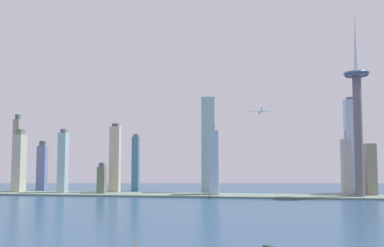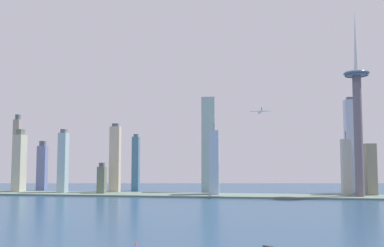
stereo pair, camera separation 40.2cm
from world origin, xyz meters
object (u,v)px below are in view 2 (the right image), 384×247
object	(u,v)px
skyscraper_1	(63,162)
skyscraper_13	(115,159)
airplane	(260,112)
skyscraper_10	(102,180)
skyscraper_2	(214,163)
skyscraper_0	(19,163)
skyscraper_9	(208,145)
skyscraper_6	(370,170)
channel_buoy_1	(115,203)
observation_tower	(357,108)
skyscraper_5	(352,146)
skyscraper_8	(346,167)
skyscraper_12	(136,163)
skyscraper_4	(17,154)
skyscraper_3	(42,167)
channel_buoy_0	(136,243)

from	to	relation	value
skyscraper_1	skyscraper_13	world-z (taller)	skyscraper_13
skyscraper_1	airplane	bearing A→B (deg)	-2.04
skyscraper_10	skyscraper_13	bearing A→B (deg)	63.32
skyscraper_1	skyscraper_2	world-z (taller)	skyscraper_2
skyscraper_0	airplane	size ratio (longest dim) A/B	3.26
skyscraper_2	skyscraper_9	bearing A→B (deg)	106.21
skyscraper_6	channel_buoy_1	bearing A→B (deg)	-159.40
observation_tower	skyscraper_1	size ratio (longest dim) A/B	2.67
channel_buoy_1	skyscraper_5	bearing A→B (deg)	28.09
observation_tower	airplane	distance (m)	160.66
skyscraper_1	skyscraper_8	world-z (taller)	skyscraper_1
skyscraper_1	skyscraper_6	size ratio (longest dim) A/B	1.31
skyscraper_12	skyscraper_13	bearing A→B (deg)	-117.39
skyscraper_12	skyscraper_10	bearing A→B (deg)	-117.13
skyscraper_9	channel_buoy_1	distance (m)	233.13
skyscraper_12	skyscraper_13	world-z (taller)	skyscraper_13
skyscraper_0	skyscraper_9	distance (m)	356.25
skyscraper_10	skyscraper_12	distance (m)	94.37
skyscraper_4	skyscraper_3	bearing A→B (deg)	4.29
skyscraper_2	skyscraper_5	distance (m)	267.74
skyscraper_2	skyscraper_6	xyz separation A→B (m)	(267.76, 23.25, -11.60)
skyscraper_8	skyscraper_13	distance (m)	414.97
skyscraper_0	channel_buoy_0	world-z (taller)	skyscraper_0
skyscraper_12	channel_buoy_0	xyz separation A→B (m)	(122.95, -460.74, -53.18)
skyscraper_10	skyscraper_4	bearing A→B (deg)	162.06
skyscraper_8	skyscraper_2	bearing A→B (deg)	-173.93
skyscraper_3	channel_buoy_0	distance (m)	549.47
skyscraper_2	skyscraper_6	bearing A→B (deg)	4.96
observation_tower	skyscraper_13	size ratio (longest dim) A/B	2.44
skyscraper_9	channel_buoy_1	xyz separation A→B (m)	(-122.65, -177.24, -88.84)
skyscraper_1	skyscraper_5	size ratio (longest dim) A/B	0.66
skyscraper_8	channel_buoy_0	distance (m)	490.69
skyscraper_8	channel_buoy_0	world-z (taller)	skyscraper_8
skyscraper_3	skyscraper_10	size ratio (longest dim) A/B	1.73
skyscraper_12	skyscraper_2	bearing A→B (deg)	-25.12
skyscraper_1	skyscraper_9	size ratio (longest dim) A/B	0.66
skyscraper_1	observation_tower	bearing A→B (deg)	-1.30
skyscraper_0	skyscraper_8	size ratio (longest dim) A/B	1.06
skyscraper_8	channel_buoy_0	bearing A→B (deg)	-122.93
skyscraper_0	skyscraper_2	distance (m)	366.65
skyscraper_2	skyscraper_8	distance (m)	229.58
skyscraper_5	skyscraper_9	bearing A→B (deg)	-173.37
channel_buoy_1	skyscraper_8	bearing A→B (deg)	22.75
skyscraper_2	skyscraper_3	distance (m)	355.80
skyscraper_3	skyscraper_12	size ratio (longest dim) A/B	0.88
skyscraper_9	observation_tower	bearing A→B (deg)	-12.75
skyscraper_2	channel_buoy_0	size ratio (longest dim) A/B	55.93
skyscraper_6	observation_tower	bearing A→B (deg)	-130.13
skyscraper_4	airplane	size ratio (longest dim) A/B	4.18
channel_buoy_1	skyscraper_3	bearing A→B (deg)	137.86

